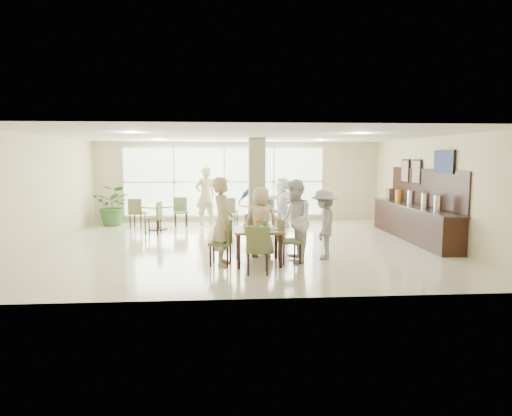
{
  "coord_description": "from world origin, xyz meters",
  "views": [
    {
      "loc": [
        -0.57,
        -11.61,
        2.27
      ],
      "look_at": [
        0.2,
        -1.2,
        1.1
      ],
      "focal_mm": 32.0,
      "sensor_mm": 36.0,
      "label": 1
    }
  ],
  "objects": [
    {
      "name": "teen_standing",
      "position": [
        1.69,
        -1.67,
        0.78
      ],
      "size": [
        0.84,
        1.14,
        1.57
      ],
      "primitive_type": "imported",
      "rotation": [
        0.0,
        0.0,
        -1.86
      ],
      "color": "#969698",
      "rests_on": "ground"
    },
    {
      "name": "teen_far",
      "position": [
        0.3,
        -1.38,
        0.8
      ],
      "size": [
        0.82,
        0.5,
        1.61
      ],
      "primitive_type": "imported",
      "rotation": [
        0.0,
        0.0,
        3.24
      ],
      "color": "tan",
      "rests_on": "ground"
    },
    {
      "name": "adult_standing",
      "position": [
        -1.14,
        3.71,
        0.97
      ],
      "size": [
        0.83,
        0.7,
        1.95
      ],
      "primitive_type": "imported",
      "rotation": [
        0.0,
        0.0,
        3.54
      ],
      "color": "tan",
      "rests_on": "ground"
    },
    {
      "name": "framed_art_b",
      "position": [
        4.95,
        1.8,
        1.85
      ],
      "size": [
        0.05,
        0.55,
        0.7
      ],
      "color": "black",
      "rests_on": "ground"
    },
    {
      "name": "chairs_main_table",
      "position": [
        0.14,
        -2.09,
        0.47
      ],
      "size": [
        2.0,
        2.15,
        0.95
      ],
      "color": "#5E6638",
      "rests_on": "ground"
    },
    {
      "name": "wall_tv",
      "position": [
        4.94,
        -0.6,
        2.15
      ],
      "size": [
        0.06,
        1.0,
        0.58
      ],
      "color": "black",
      "rests_on": "ground"
    },
    {
      "name": "framed_art_a",
      "position": [
        4.95,
        1.0,
        1.85
      ],
      "size": [
        0.05,
        0.55,
        0.7
      ],
      "color": "black",
      "rests_on": "ground"
    },
    {
      "name": "chairs_table_left",
      "position": [
        -2.62,
        2.82,
        0.47
      ],
      "size": [
        1.9,
        1.91,
        0.95
      ],
      "color": "#5E6638",
      "rests_on": "ground"
    },
    {
      "name": "round_table_right",
      "position": [
        0.45,
        2.94,
        0.55
      ],
      "size": [
        1.01,
        1.01,
        0.75
      ],
      "color": "brown",
      "rests_on": "ground"
    },
    {
      "name": "room_shell",
      "position": [
        0.0,
        0.0,
        1.7
      ],
      "size": [
        10.0,
        10.0,
        10.0
      ],
      "color": "white",
      "rests_on": "ground"
    },
    {
      "name": "main_table",
      "position": [
        0.18,
        -2.07,
        0.66
      ],
      "size": [
        1.02,
        1.02,
        0.75
      ],
      "color": "brown",
      "rests_on": "ground"
    },
    {
      "name": "teen_left",
      "position": [
        -0.57,
        -2.13,
        0.93
      ],
      "size": [
        0.46,
        0.69,
        1.86
      ],
      "primitive_type": "imported",
      "rotation": [
        0.0,
        0.0,
        1.54
      ],
      "color": "tan",
      "rests_on": "ground"
    },
    {
      "name": "adult_a",
      "position": [
        0.4,
        2.21,
        0.85
      ],
      "size": [
        1.1,
        0.78,
        1.71
      ],
      "primitive_type": "imported",
      "rotation": [
        0.0,
        0.0,
        -0.22
      ],
      "color": "teal",
      "rests_on": "ground"
    },
    {
      "name": "column",
      "position": [
        0.4,
        1.2,
        1.4
      ],
      "size": [
        0.45,
        0.45,
        2.8
      ],
      "primitive_type": "cube",
      "color": "#747954",
      "rests_on": "ground"
    },
    {
      "name": "potted_plant",
      "position": [
        -4.18,
        3.73,
        0.67
      ],
      "size": [
        1.42,
        1.42,
        1.35
      ],
      "primitive_type": "imported",
      "rotation": [
        0.0,
        0.0,
        -0.19
      ],
      "color": "#2E5C24",
      "rests_on": "ground"
    },
    {
      "name": "round_table_left",
      "position": [
        -2.61,
        2.81,
        0.56
      ],
      "size": [
        1.04,
        1.04,
        0.75
      ],
      "color": "brown",
      "rests_on": "ground"
    },
    {
      "name": "chairs_table_right",
      "position": [
        0.44,
        2.97,
        0.47
      ],
      "size": [
        2.02,
        1.91,
        0.95
      ],
      "color": "#5E6638",
      "rests_on": "ground"
    },
    {
      "name": "teen_right",
      "position": [
        0.98,
        -1.98,
        0.9
      ],
      "size": [
        0.69,
        0.88,
        1.8
      ],
      "primitive_type": "imported",
      "rotation": [
        0.0,
        0.0,
        -1.58
      ],
      "color": "white",
      "rests_on": "ground"
    },
    {
      "name": "window_bank",
      "position": [
        -0.5,
        4.46,
        1.4
      ],
      "size": [
        7.0,
        0.04,
        7.0
      ],
      "color": "silver",
      "rests_on": "ground"
    },
    {
      "name": "ground",
      "position": [
        0.0,
        0.0,
        0.0
      ],
      "size": [
        10.0,
        10.0,
        0.0
      ],
      "primitive_type": "plane",
      "color": "beige",
      "rests_on": "ground"
    },
    {
      "name": "tabletop_clutter",
      "position": [
        0.21,
        -2.09,
        0.81
      ],
      "size": [
        0.74,
        0.79,
        0.21
      ],
      "color": "white",
      "rests_on": "main_table"
    },
    {
      "name": "buffet_counter",
      "position": [
        4.7,
        0.51,
        0.55
      ],
      "size": [
        0.64,
        4.7,
        1.95
      ],
      "color": "black",
      "rests_on": "ground"
    },
    {
      "name": "adult_b",
      "position": [
        1.37,
        3.04,
        0.81
      ],
      "size": [
        1.21,
        1.64,
        1.63
      ],
      "primitive_type": "imported",
      "rotation": [
        0.0,
        0.0,
        -1.15
      ],
      "color": "white",
      "rests_on": "ground"
    }
  ]
}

